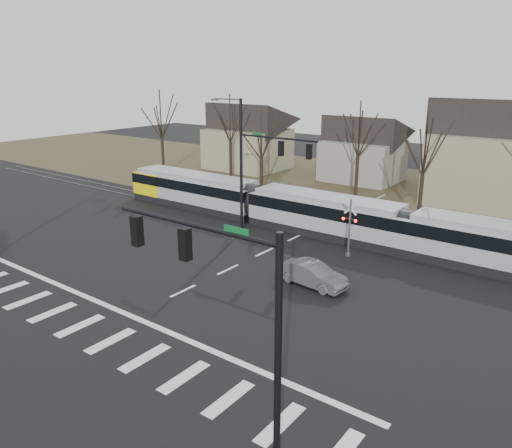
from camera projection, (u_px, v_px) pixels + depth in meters
The scene contains 15 objects.
ground at pixel (157, 303), 27.10m from camera, with size 140.00×140.00×0.00m, color black.
grass_verge at pixel (389, 193), 51.59m from camera, with size 140.00×28.00×0.01m, color #38331E.
crosswalk at pixel (95, 333), 24.03m from camera, with size 27.00×2.60×0.01m.
stop_line at pixel (131, 316), 25.72m from camera, with size 28.00×0.35×0.01m, color silver.
lane_dashes at pixel (309, 231), 39.34m from camera, with size 0.18×30.00×0.01m.
rail_pair at pixel (308, 231), 39.18m from camera, with size 90.00×1.52×0.06m.
tram at pixel (324, 213), 38.11m from camera, with size 40.69×3.02×3.08m.
sedan at pixel (312, 274), 29.18m from camera, with size 4.37×1.87×1.40m, color #4F5057.
signal_pole_near_right at pixel (227, 309), 15.20m from camera, with size 6.72×0.44×8.00m.
signal_pole_far at pixel (258, 162), 36.36m from camera, with size 9.28×0.44×10.20m.
rail_crossing_signal at pixel (349, 230), 33.47m from camera, with size 1.08×0.36×4.00m.
tree_row at pixel (388, 154), 44.38m from camera, with size 59.20×7.20×10.00m.
house_a at pixel (248, 133), 63.24m from camera, with size 9.72×8.64×8.60m.
house_b at pixel (363, 146), 56.34m from camera, with size 8.64×7.56×7.65m.
house_c at pixel (491, 149), 45.67m from camera, with size 10.80×8.64×10.10m.
Camera 1 is at (19.05, -16.50, 12.13)m, focal length 35.00 mm.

